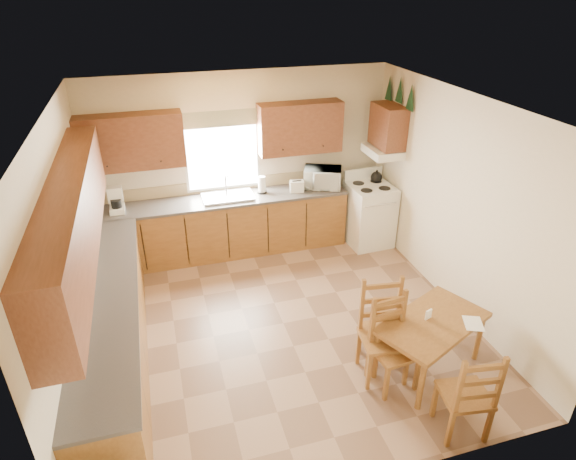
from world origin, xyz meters
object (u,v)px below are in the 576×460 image
object	(u,v)px
dining_table	(429,345)
chair_far_right	(384,333)
chair_near_left	(380,326)
chair_near_right	(466,389)
stove	(369,215)
chair_far_left	(395,346)
microwave	(323,178)

from	to	relation	value
dining_table	chair_far_right	distance (m)	0.58
chair_near_left	chair_far_right	size ratio (longest dim) A/B	0.80
dining_table	chair_near_right	world-z (taller)	chair_near_right
stove	chair_far_left	world-z (taller)	chair_far_left
chair_near_right	chair_far_left	size ratio (longest dim) A/B	0.99
microwave	chair_far_right	xyz separation A→B (m)	(-0.41, -3.06, -0.52)
chair_far_left	chair_far_right	world-z (taller)	chair_far_right
stove	chair_near_right	xyz separation A→B (m)	(-0.70, -3.61, 0.03)
microwave	chair_far_left	bearing A→B (deg)	-74.16
stove	chair_near_left	world-z (taller)	stove
stove	chair_near_left	bearing A→B (deg)	-115.26
chair_near_right	chair_far_right	bearing A→B (deg)	-56.66
stove	chair_far_right	world-z (taller)	chair_far_right
stove	chair_far_left	xyz separation A→B (m)	(-1.05, -2.90, 0.03)
microwave	chair_near_left	xyz separation A→B (m)	(-0.34, -2.82, -0.63)
stove	chair_near_right	bearing A→B (deg)	-103.99
chair_near_right	chair_far_left	bearing A→B (deg)	-55.04
microwave	dining_table	size ratio (longest dim) A/B	0.44
microwave	chair_far_right	size ratio (longest dim) A/B	0.47
stove	chair_far_left	size ratio (longest dim) A/B	0.94
stove	chair_near_right	distance (m)	3.68
chair_far_right	dining_table	bearing A→B (deg)	1.17
microwave	chair_far_right	world-z (taller)	microwave
chair_far_right	chair_near_right	bearing A→B (deg)	-57.95
dining_table	chair_far_right	bearing A→B (deg)	148.92
chair_far_right	microwave	bearing A→B (deg)	89.89
microwave	chair_far_right	distance (m)	3.13
stove	chair_near_right	size ratio (longest dim) A/B	0.95
chair_near_right	microwave	bearing A→B (deg)	-81.39
microwave	chair_near_right	world-z (taller)	microwave
stove	microwave	bearing A→B (deg)	151.87
dining_table	microwave	bearing A→B (deg)	67.40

